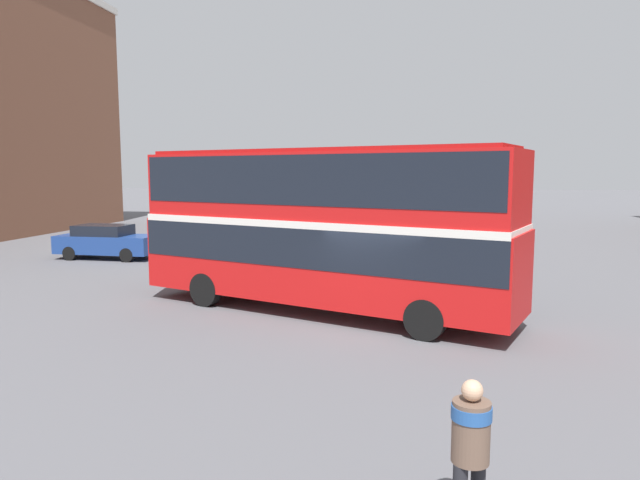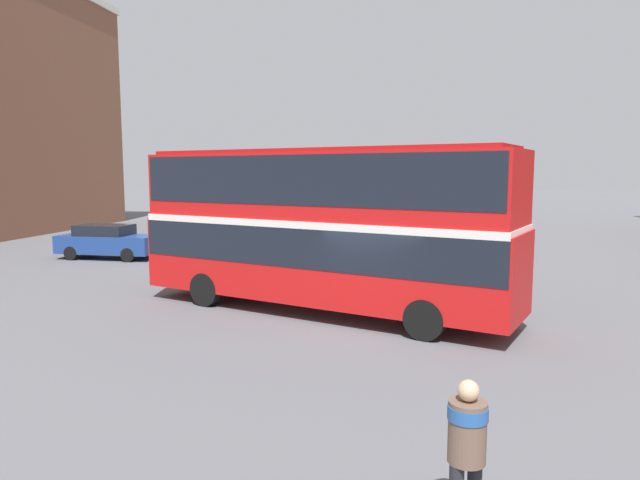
% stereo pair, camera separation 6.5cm
% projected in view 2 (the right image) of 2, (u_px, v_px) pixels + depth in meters
% --- Properties ---
extents(ground_plane, '(240.00, 240.00, 0.00)m').
position_uv_depth(ground_plane, '(372.00, 326.00, 14.85)').
color(ground_plane, '#5B5B60').
extents(double_decker_bus, '(11.22, 6.40, 4.62)m').
position_uv_depth(double_decker_bus, '(320.00, 220.00, 16.03)').
color(double_decker_bus, red).
rests_on(double_decker_bus, ground_plane).
extents(pedestrian_foreground, '(0.61, 0.61, 1.78)m').
position_uv_depth(pedestrian_foreground, '(467.00, 442.00, 6.17)').
color(pedestrian_foreground, '#232328').
rests_on(pedestrian_foreground, ground_plane).
extents(parked_car_kerb_near, '(4.62, 1.92, 1.57)m').
position_uv_depth(parked_car_kerb_near, '(108.00, 241.00, 26.36)').
color(parked_car_kerb_near, navy).
rests_on(parked_car_kerb_near, ground_plane).
extents(parked_car_kerb_far, '(4.65, 1.81, 1.52)m').
position_uv_depth(parked_car_kerb_far, '(319.00, 235.00, 29.34)').
color(parked_car_kerb_far, black).
rests_on(parked_car_kerb_far, ground_plane).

